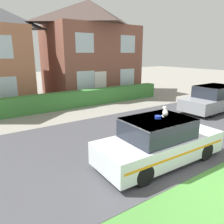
% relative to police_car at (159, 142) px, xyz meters
% --- Properties ---
extents(road_strip, '(28.00, 6.71, 0.01)m').
position_rel_police_car_xyz_m(road_strip, '(0.12, 2.13, -0.70)').
color(road_strip, '#424247').
rests_on(road_strip, ground).
extents(lawn_verge, '(28.00, 1.77, 0.01)m').
position_rel_police_car_xyz_m(lawn_verge, '(0.12, -2.11, -0.70)').
color(lawn_verge, '#478438').
rests_on(lawn_verge, ground).
extents(garden_hedge, '(15.39, 0.69, 1.04)m').
position_rel_police_car_xyz_m(garden_hedge, '(0.04, 8.34, -0.18)').
color(garden_hedge, '#3D7F38').
rests_on(garden_hedge, ground).
extents(police_car, '(4.29, 1.78, 1.56)m').
position_rel_police_car_xyz_m(police_car, '(0.00, 0.00, 0.00)').
color(police_car, black).
rests_on(police_car, road_strip).
extents(cat, '(0.32, 0.29, 0.30)m').
position_rel_police_car_xyz_m(cat, '(0.05, -0.11, 0.99)').
color(cat, silver).
rests_on(cat, police_car).
extents(neighbour_car_near, '(4.41, 1.90, 1.53)m').
position_rel_police_car_xyz_m(neighbour_car_near, '(7.44, 2.74, 0.04)').
color(neighbour_car_near, black).
rests_on(neighbour_car_near, road_strip).
extents(house_right, '(7.14, 5.64, 7.50)m').
position_rel_police_car_xyz_m(house_right, '(4.28, 12.13, 3.12)').
color(house_right, brown).
rests_on(house_right, ground).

